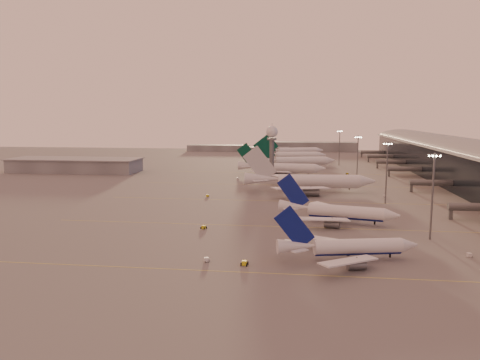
# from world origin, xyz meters

# --- Properties ---
(ground) EXTENTS (700.00, 700.00, 0.00)m
(ground) POSITION_xyz_m (0.00, 0.00, 0.00)
(ground) COLOR #5E5B5B
(ground) RESTS_ON ground
(taxiway_markings) EXTENTS (180.00, 185.25, 0.02)m
(taxiway_markings) POSITION_xyz_m (30.00, 56.00, 0.01)
(taxiway_markings) COLOR gold
(taxiway_markings) RESTS_ON ground
(terminal) EXTENTS (57.00, 362.00, 23.04)m
(terminal) POSITION_xyz_m (107.88, 110.09, 10.52)
(terminal) COLOR black
(terminal) RESTS_ON ground
(hangar) EXTENTS (82.00, 27.00, 8.50)m
(hangar) POSITION_xyz_m (-120.00, 140.00, 4.32)
(hangar) COLOR slate
(hangar) RESTS_ON ground
(radar_tower) EXTENTS (6.40, 6.40, 31.10)m
(radar_tower) POSITION_xyz_m (5.00, 120.00, 20.95)
(radar_tower) COLOR #595C60
(radar_tower) RESTS_ON ground
(mast_a) EXTENTS (3.60, 0.56, 25.00)m
(mast_a) POSITION_xyz_m (58.00, 0.00, 13.74)
(mast_a) COLOR #595C60
(mast_a) RESTS_ON ground
(mast_b) EXTENTS (3.60, 0.56, 25.00)m
(mast_b) POSITION_xyz_m (55.00, 55.00, 13.74)
(mast_b) COLOR #595C60
(mast_b) RESTS_ON ground
(mast_c) EXTENTS (3.60, 0.56, 25.00)m
(mast_c) POSITION_xyz_m (50.00, 110.00, 13.74)
(mast_c) COLOR #595C60
(mast_c) RESTS_ON ground
(mast_d) EXTENTS (3.60, 0.56, 25.00)m
(mast_d) POSITION_xyz_m (48.00, 200.00, 13.74)
(mast_d) COLOR #595C60
(mast_d) RESTS_ON ground
(distant_horizon) EXTENTS (165.00, 37.50, 9.00)m
(distant_horizon) POSITION_xyz_m (2.62, 325.14, 3.89)
(distant_horizon) COLOR slate
(distant_horizon) RESTS_ON ground
(narrowbody_near) EXTENTS (35.72, 28.20, 14.14)m
(narrowbody_near) POSITION_xyz_m (32.52, -23.23, 2.86)
(narrowbody_near) COLOR silver
(narrowbody_near) RESTS_ON ground
(narrowbody_mid) EXTENTS (39.90, 31.46, 15.85)m
(narrowbody_mid) POSITION_xyz_m (32.94, 17.48, 3.21)
(narrowbody_mid) COLOR silver
(narrowbody_mid) RESTS_ON ground
(widebody_white) EXTENTS (61.35, 49.01, 21.57)m
(widebody_white) POSITION_xyz_m (25.29, 80.21, 3.74)
(widebody_white) COLOR silver
(widebody_white) RESTS_ON ground
(greentail_a) EXTENTS (52.81, 42.52, 19.18)m
(greentail_a) POSITION_xyz_m (9.82, 138.17, 3.39)
(greentail_a) COLOR silver
(greentail_a) RESTS_ON ground
(greentail_b) EXTENTS (55.03, 43.94, 20.32)m
(greentail_b) POSITION_xyz_m (17.42, 177.47, 3.59)
(greentail_b) COLOR silver
(greentail_b) RESTS_ON ground
(greentail_c) EXTENTS (52.82, 42.37, 19.26)m
(greentail_c) POSITION_xyz_m (14.78, 225.86, 3.40)
(greentail_c) COLOR silver
(greentail_c) RESTS_ON ground
(greentail_d) EXTENTS (53.39, 42.39, 20.17)m
(greentail_d) POSITION_xyz_m (14.81, 267.72, 3.56)
(greentail_d) COLOR silver
(greentail_d) RESTS_ON ground
(gsv_truck_a) EXTENTS (5.96, 4.05, 2.27)m
(gsv_truck_a) POSITION_xyz_m (-1.36, -28.54, 1.16)
(gsv_truck_a) COLOR silver
(gsv_truck_a) RESTS_ON ground
(gsv_tug_near) EXTENTS (2.67, 4.02, 1.09)m
(gsv_tug_near) POSITION_xyz_m (7.77, -30.20, 0.56)
(gsv_tug_near) COLOR yellow
(gsv_tug_near) RESTS_ON ground
(gsv_catering_a) EXTENTS (5.42, 3.38, 4.13)m
(gsv_catering_a) POSITION_xyz_m (63.40, -16.45, 2.06)
(gsv_catering_a) COLOR silver
(gsv_catering_a) RESTS_ON ground
(gsv_tug_mid) EXTENTS (4.06, 3.30, 1.00)m
(gsv_tug_mid) POSITION_xyz_m (-9.20, 3.82, 0.52)
(gsv_tug_mid) COLOR yellow
(gsv_tug_mid) RESTS_ON ground
(gsv_truck_b) EXTENTS (5.06, 2.25, 1.98)m
(gsv_truck_b) POSITION_xyz_m (53.04, 31.56, 1.01)
(gsv_truck_b) COLOR silver
(gsv_truck_b) RESTS_ON ground
(gsv_truck_c) EXTENTS (4.83, 4.63, 1.99)m
(gsv_truck_c) POSITION_xyz_m (-19.13, 61.39, 1.02)
(gsv_truck_c) COLOR yellow
(gsv_truck_c) RESTS_ON ground
(gsv_catering_b) EXTENTS (5.25, 3.41, 3.97)m
(gsv_catering_b) POSITION_xyz_m (57.39, 69.68, 1.99)
(gsv_catering_b) COLOR silver
(gsv_catering_b) RESTS_ON ground
(gsv_tug_far) EXTENTS (3.95, 4.06, 1.01)m
(gsv_tug_far) POSITION_xyz_m (20.57, 95.31, 0.52)
(gsv_tug_far) COLOR silver
(gsv_tug_far) RESTS_ON ground
(gsv_truck_d) EXTENTS (2.50, 5.31, 2.06)m
(gsv_truck_d) POSITION_xyz_m (-13.75, 119.12, 1.05)
(gsv_truck_d) COLOR silver
(gsv_truck_d) RESTS_ON ground
(gsv_tug_hangar) EXTENTS (3.59, 2.54, 0.94)m
(gsv_tug_hangar) POSITION_xyz_m (48.77, 147.60, 0.48)
(gsv_tug_hangar) COLOR yellow
(gsv_tug_hangar) RESTS_ON ground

